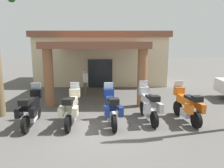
% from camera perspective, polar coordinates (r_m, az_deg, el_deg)
% --- Properties ---
extents(ground_plane, '(80.00, 80.00, 0.00)m').
position_cam_1_polar(ground_plane, '(8.37, -3.38, -12.19)').
color(ground_plane, '#514F4C').
extents(motel_building, '(10.72, 11.06, 4.15)m').
position_cam_1_polar(motel_building, '(18.11, -2.85, 7.32)').
color(motel_building, beige).
rests_on(motel_building, ground_plane).
extents(motorcycle_black, '(0.71, 2.21, 1.61)m').
position_cam_1_polar(motorcycle_black, '(9.13, -20.91, -6.26)').
color(motorcycle_black, black).
rests_on(motorcycle_black, ground_plane).
extents(motorcycle_cream, '(0.72, 2.21, 1.61)m').
position_cam_1_polar(motorcycle_cream, '(8.78, -10.81, -6.39)').
color(motorcycle_cream, black).
rests_on(motorcycle_cream, ground_plane).
extents(motorcycle_blue, '(0.74, 2.21, 1.61)m').
position_cam_1_polar(motorcycle_blue, '(8.64, -0.18, -6.48)').
color(motorcycle_blue, black).
rests_on(motorcycle_blue, ground_plane).
extents(motorcycle_silver, '(0.74, 2.21, 1.61)m').
position_cam_1_polar(motorcycle_silver, '(9.17, 9.85, -5.61)').
color(motorcycle_silver, black).
rests_on(motorcycle_silver, ground_plane).
extents(motorcycle_orange, '(0.77, 2.21, 1.61)m').
position_cam_1_polar(motorcycle_orange, '(9.53, 19.54, -5.46)').
color(motorcycle_orange, black).
rests_on(motorcycle_orange, ground_plane).
extents(pedestrian, '(0.32, 0.52, 1.69)m').
position_cam_1_polar(pedestrian, '(13.59, -7.19, 1.08)').
color(pedestrian, brown).
rests_on(pedestrian, ground_plane).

